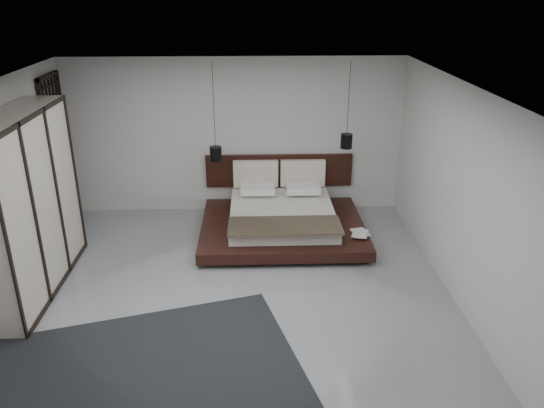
{
  "coord_description": "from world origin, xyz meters",
  "views": [
    {
      "loc": [
        0.33,
        -6.26,
        3.93
      ],
      "look_at": [
        0.6,
        1.2,
        0.82
      ],
      "focal_mm": 35.0,
      "sensor_mm": 36.0,
      "label": 1
    }
  ],
  "objects_px": {
    "bed": "(282,217)",
    "pendant_left": "(216,154)",
    "pendant_right": "(346,141)",
    "wardrobe": "(25,206)",
    "lattice_screen": "(59,152)",
    "rug": "(140,380)"
  },
  "relations": [
    {
      "from": "wardrobe",
      "to": "pendant_right",
      "type": "bearing_deg",
      "value": 23.92
    },
    {
      "from": "lattice_screen",
      "to": "pendant_right",
      "type": "relative_size",
      "value": 1.81
    },
    {
      "from": "bed",
      "to": "pendant_right",
      "type": "relative_size",
      "value": 1.87
    },
    {
      "from": "rug",
      "to": "bed",
      "type": "bearing_deg",
      "value": 64.53
    },
    {
      "from": "bed",
      "to": "rug",
      "type": "height_order",
      "value": "bed"
    },
    {
      "from": "bed",
      "to": "pendant_right",
      "type": "xyz_separation_m",
      "value": [
        1.1,
        0.41,
        1.21
      ]
    },
    {
      "from": "bed",
      "to": "wardrobe",
      "type": "relative_size",
      "value": 1.08
    },
    {
      "from": "bed",
      "to": "rug",
      "type": "bearing_deg",
      "value": -115.47
    },
    {
      "from": "lattice_screen",
      "to": "pendant_right",
      "type": "height_order",
      "value": "pendant_right"
    },
    {
      "from": "rug",
      "to": "wardrobe",
      "type": "bearing_deg",
      "value": 131.71
    },
    {
      "from": "pendant_left",
      "to": "pendant_right",
      "type": "height_order",
      "value": "same"
    },
    {
      "from": "lattice_screen",
      "to": "pendant_right",
      "type": "bearing_deg",
      "value": -1.48
    },
    {
      "from": "wardrobe",
      "to": "bed",
      "type": "bearing_deg",
      "value": 24.94
    },
    {
      "from": "bed",
      "to": "pendant_right",
      "type": "bearing_deg",
      "value": 20.57
    },
    {
      "from": "bed",
      "to": "pendant_left",
      "type": "height_order",
      "value": "pendant_left"
    },
    {
      "from": "wardrobe",
      "to": "pendant_left",
      "type": "bearing_deg",
      "value": 40.45
    },
    {
      "from": "pendant_right",
      "to": "wardrobe",
      "type": "height_order",
      "value": "pendant_right"
    },
    {
      "from": "pendant_right",
      "to": "wardrobe",
      "type": "xyz_separation_m",
      "value": [
        -4.59,
        -2.04,
        -0.26
      ]
    },
    {
      "from": "pendant_left",
      "to": "pendant_right",
      "type": "bearing_deg",
      "value": 0.0
    },
    {
      "from": "pendant_left",
      "to": "rug",
      "type": "height_order",
      "value": "pendant_left"
    },
    {
      "from": "pendant_left",
      "to": "bed",
      "type": "bearing_deg",
      "value": -20.57
    },
    {
      "from": "wardrobe",
      "to": "rug",
      "type": "relative_size",
      "value": 0.72
    }
  ]
}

